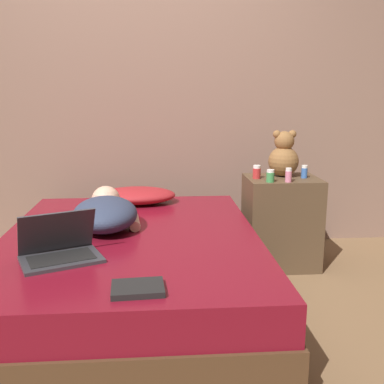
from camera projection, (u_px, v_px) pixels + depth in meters
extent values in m
plane|color=brown|center=(133.00, 310.00, 2.55)|extent=(12.00, 12.00, 0.00)
cube|color=#846656|center=(136.00, 80.00, 3.43)|extent=(8.00, 0.06, 2.60)
cube|color=#4C331E|center=(132.00, 288.00, 2.52)|extent=(1.41, 1.83, 0.27)
cube|color=maroon|center=(131.00, 250.00, 2.47)|extent=(1.38, 1.79, 0.18)
cube|color=brown|center=(281.00, 222.00, 3.16)|extent=(0.49, 0.40, 0.63)
ellipsoid|color=maroon|center=(136.00, 195.00, 3.13)|extent=(0.55, 0.34, 0.11)
ellipsoid|color=#2D3851|center=(105.00, 214.00, 2.52)|extent=(0.41, 0.54, 0.18)
sphere|color=#DBAD8E|center=(106.00, 200.00, 2.84)|extent=(0.18, 0.18, 0.18)
cylinder|color=#DBAD8E|center=(134.00, 221.00, 2.59)|extent=(0.08, 0.23, 0.06)
cube|color=#333338|center=(61.00, 259.00, 2.06)|extent=(0.42, 0.36, 0.02)
cube|color=black|center=(61.00, 258.00, 2.06)|extent=(0.33, 0.27, 0.00)
cube|color=#333338|center=(57.00, 232.00, 2.09)|extent=(0.36, 0.24, 0.21)
cube|color=black|center=(57.00, 232.00, 2.09)|extent=(0.32, 0.21, 0.18)
sphere|color=brown|center=(283.00, 161.00, 3.13)|extent=(0.21, 0.21, 0.21)
sphere|color=brown|center=(284.00, 141.00, 3.10)|extent=(0.14, 0.14, 0.14)
sphere|color=brown|center=(277.00, 134.00, 3.08)|extent=(0.05, 0.05, 0.05)
sphere|color=brown|center=(292.00, 134.00, 3.09)|extent=(0.05, 0.05, 0.05)
cylinder|color=#B72D2D|center=(257.00, 173.00, 3.06)|extent=(0.05, 0.05, 0.07)
cylinder|color=white|center=(257.00, 167.00, 3.05)|extent=(0.05, 0.05, 0.02)
cylinder|color=#3866B2|center=(304.00, 173.00, 3.08)|extent=(0.04, 0.04, 0.07)
cylinder|color=white|center=(305.00, 167.00, 3.07)|extent=(0.04, 0.04, 0.02)
cylinder|color=#3D8E4C|center=(270.00, 177.00, 2.94)|extent=(0.05, 0.05, 0.06)
cylinder|color=white|center=(271.00, 171.00, 2.93)|extent=(0.05, 0.05, 0.02)
cylinder|color=pink|center=(288.00, 177.00, 2.94)|extent=(0.04, 0.04, 0.07)
cylinder|color=white|center=(289.00, 170.00, 2.93)|extent=(0.04, 0.04, 0.02)
cube|color=black|center=(138.00, 288.00, 1.75)|extent=(0.21, 0.17, 0.02)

